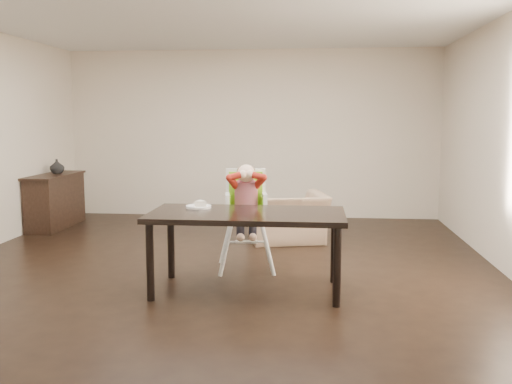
% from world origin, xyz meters
% --- Properties ---
extents(ground, '(7.00, 7.00, 0.00)m').
position_xyz_m(ground, '(0.00, 0.00, 0.00)').
color(ground, black).
rests_on(ground, ground).
extents(room_walls, '(6.02, 7.02, 2.71)m').
position_xyz_m(room_walls, '(0.00, 0.00, 1.86)').
color(room_walls, beige).
rests_on(room_walls, ground).
extents(dining_table, '(1.80, 0.90, 0.75)m').
position_xyz_m(dining_table, '(0.41, -0.57, 0.67)').
color(dining_table, black).
rests_on(dining_table, ground).
extents(high_chair, '(0.54, 0.54, 1.13)m').
position_xyz_m(high_chair, '(0.30, 0.23, 0.80)').
color(high_chair, white).
rests_on(high_chair, ground).
extents(plate, '(0.30, 0.30, 0.07)m').
position_xyz_m(plate, '(-0.08, -0.37, 0.77)').
color(plate, white).
rests_on(plate, dining_table).
extents(armchair, '(1.11, 0.85, 0.86)m').
position_xyz_m(armchair, '(0.67, 1.62, 0.43)').
color(armchair, tan).
rests_on(armchair, ground).
extents(sideboard, '(0.44, 1.26, 0.79)m').
position_xyz_m(sideboard, '(-2.78, 2.24, 0.40)').
color(sideboard, black).
rests_on(sideboard, ground).
extents(vase, '(0.27, 0.28, 0.21)m').
position_xyz_m(vase, '(-2.78, 2.35, 0.89)').
color(vase, '#99999E').
rests_on(vase, sideboard).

